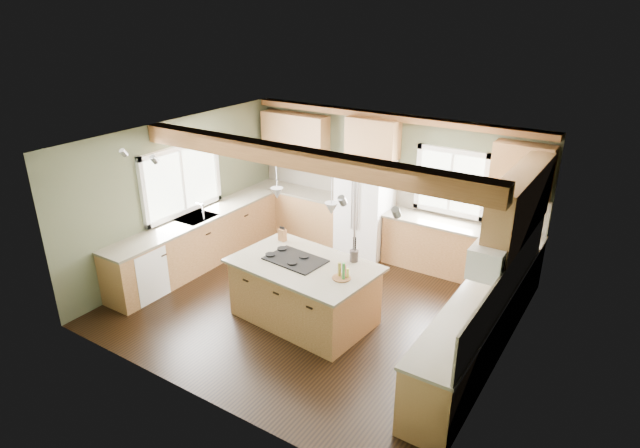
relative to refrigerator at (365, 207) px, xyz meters
The scene contains 37 objects.
floor 2.32m from the refrigerator, 81.95° to the right, with size 5.60×5.60×0.00m, color black.
ceiling 2.73m from the refrigerator, 81.95° to the right, with size 5.60×5.60×0.00m, color silver.
wall_back 0.63m from the refrigerator, 51.71° to the left, with size 5.60×5.60×0.00m, color #4F563D.
wall_left 3.30m from the refrigerator, 139.70° to the right, with size 5.00×5.00×0.00m, color #4F563D.
wall_right 3.78m from the refrigerator, 34.37° to the right, with size 5.00×5.00×0.00m, color #4F563D.
ceiling_beam 2.98m from the refrigerator, 83.19° to the right, with size 5.55×0.26×0.26m, color brown.
soffit_trim 1.69m from the refrigerator, 43.03° to the left, with size 5.55×0.20×0.10m, color brown.
backsplash_back 0.57m from the refrigerator, 50.58° to the left, with size 5.58×0.03×0.58m, color brown.
backsplash_right 3.73m from the refrigerator, 33.86° to the right, with size 0.03×3.70×0.58m, color brown.
base_cab_back_left 1.56m from the refrigerator, behind, with size 2.02×0.60×0.88m, color brown.
counter_back_left 1.49m from the refrigerator, behind, with size 2.06×0.64×0.04m, color #51493B.
base_cab_back_right 1.85m from the refrigerator, ahead, with size 2.62×0.60×0.88m, color brown.
counter_back_right 1.79m from the refrigerator, ahead, with size 2.66×0.64×0.04m, color #51493B.
base_cab_left 3.06m from the refrigerator, 136.74° to the right, with size 0.60×3.70×0.88m, color brown.
counter_left 3.02m from the refrigerator, 136.74° to the right, with size 0.64×3.74×0.04m, color #51493B.
base_cab_right 3.51m from the refrigerator, 36.47° to the right, with size 0.60×3.70×0.88m, color brown.
counter_right 3.48m from the refrigerator, 36.47° to the right, with size 0.64×3.74×0.04m, color #51493B.
upper_cab_back_left 2.00m from the refrigerator, behind, with size 1.40×0.35×0.90m, color brown.
upper_cab_over_fridge 1.27m from the refrigerator, 90.00° to the left, with size 0.96×0.35×0.70m, color brown.
upper_cab_right 3.34m from the refrigerator, 22.64° to the right, with size 0.35×2.20×0.90m, color brown.
upper_cab_back_corner 2.81m from the refrigerator, ahead, with size 0.90×0.35×0.90m, color brown.
window_left 3.30m from the refrigerator, 140.15° to the right, with size 0.04×1.60×1.05m, color white.
window_back 1.63m from the refrigerator, 13.94° to the left, with size 1.10×0.04×1.00m, color white.
sink 3.02m from the refrigerator, 136.74° to the right, with size 0.50×0.65×0.03m, color #262628.
faucet 2.90m from the refrigerator, 134.30° to the right, with size 0.02×0.02×0.28m, color #B2B2B7.
dishwasher 4.05m from the refrigerator, 123.02° to the right, with size 0.60×0.60×0.84m, color white.
oven 4.40m from the refrigerator, 50.38° to the right, with size 0.60×0.72×0.84m, color white.
microwave 3.66m from the refrigerator, 37.00° to the right, with size 0.40×0.70×0.38m, color white.
pendant_left 2.66m from the refrigerator, 92.56° to the right, with size 0.18×0.18×0.16m, color #B2B2B7.
pendant_right 2.87m from the refrigerator, 71.56° to the right, with size 0.18×0.18×0.16m, color #B2B2B7.
refrigerator is the anchor object (origin of this frame).
island 2.58m from the refrigerator, 81.59° to the right, with size 1.93×1.18×0.88m, color brown.
island_top 2.54m from the refrigerator, 81.59° to the right, with size 2.06×1.31×0.04m, color #51493B.
cooktop 2.51m from the refrigerator, 85.17° to the right, with size 0.84×0.56×0.02m, color black.
knife_block 2.08m from the refrigerator, 99.96° to the right, with size 0.12×0.09×0.19m, color brown.
utensil_crock 2.26m from the refrigerator, 65.57° to the right, with size 0.13×0.13×0.17m, color #443A37.
bottle_tray 2.81m from the refrigerator, 67.99° to the right, with size 0.26×0.26×0.24m, color #58321A, non-canonical shape.
Camera 1 is at (3.98, -6.00, 4.40)m, focal length 30.00 mm.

